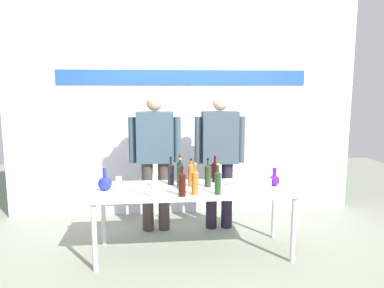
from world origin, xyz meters
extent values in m
plane|color=gray|center=(0.00, 0.00, 0.00)|extent=(10.00, 10.00, 0.00)
cube|color=white|center=(0.00, 1.35, 1.50)|extent=(4.84, 0.10, 3.00)
cube|color=#235098|center=(0.00, 1.29, 1.91)|extent=(3.39, 0.01, 0.20)
cube|color=white|center=(0.00, 0.00, 0.71)|extent=(2.10, 0.71, 0.04)
cylinder|color=silver|center=(-0.99, -0.31, 0.34)|extent=(0.05, 0.05, 0.69)
cylinder|color=silver|center=(0.99, -0.31, 0.34)|extent=(0.05, 0.05, 0.69)
cylinder|color=silver|center=(-0.99, 0.31, 0.34)|extent=(0.05, 0.05, 0.69)
cylinder|color=silver|center=(0.99, 0.31, 0.34)|extent=(0.05, 0.05, 0.69)
sphere|color=#222DA2|center=(-0.92, -0.01, 0.80)|extent=(0.14, 0.14, 0.14)
cylinder|color=#222DA2|center=(-0.92, -0.01, 0.92)|extent=(0.04, 0.04, 0.11)
sphere|color=#50168A|center=(0.87, -0.01, 0.79)|extent=(0.12, 0.12, 0.12)
cylinder|color=#50168A|center=(0.87, -0.01, 0.88)|extent=(0.04, 0.04, 0.09)
cylinder|color=#3E332E|center=(-0.50, 0.70, 0.44)|extent=(0.14, 0.14, 0.87)
cylinder|color=#3E332E|center=(-0.30, 0.70, 0.44)|extent=(0.14, 0.14, 0.87)
cube|color=#354956|center=(-0.40, 0.70, 1.18)|extent=(0.45, 0.22, 0.62)
cylinder|color=#354956|center=(-0.67, 0.70, 1.15)|extent=(0.09, 0.09, 0.56)
cylinder|color=#354956|center=(-0.13, 0.70, 1.15)|extent=(0.09, 0.09, 0.56)
sphere|color=tan|center=(-0.40, 0.70, 1.60)|extent=(0.20, 0.20, 0.20)
cylinder|color=#231A2C|center=(0.30, 0.70, 0.42)|extent=(0.14, 0.14, 0.85)
cylinder|color=#231A2C|center=(0.50, 0.70, 0.42)|extent=(0.14, 0.14, 0.85)
cube|color=#384652|center=(0.40, 0.70, 1.17)|extent=(0.44, 0.22, 0.64)
cylinder|color=#384652|center=(0.13, 0.70, 1.14)|extent=(0.09, 0.09, 0.58)
cylinder|color=#384652|center=(0.67, 0.70, 1.14)|extent=(0.09, 0.09, 0.58)
sphere|color=#E1AD8E|center=(0.40, 0.70, 1.60)|extent=(0.20, 0.20, 0.20)
cylinder|color=#C86922|center=(-0.01, -0.25, 0.84)|extent=(0.07, 0.07, 0.23)
cone|color=#C86922|center=(-0.01, -0.25, 0.97)|extent=(0.07, 0.07, 0.03)
cylinder|color=#C86922|center=(-0.01, -0.25, 0.99)|extent=(0.03, 0.03, 0.08)
cylinder|color=gold|center=(-0.01, -0.25, 1.04)|extent=(0.03, 0.03, 0.02)
cylinder|color=black|center=(-0.23, 0.16, 0.83)|extent=(0.07, 0.07, 0.21)
cone|color=black|center=(-0.23, 0.16, 0.95)|extent=(0.07, 0.07, 0.03)
cylinder|color=black|center=(-0.23, 0.16, 0.98)|extent=(0.02, 0.02, 0.08)
cylinder|color=black|center=(-0.23, 0.16, 1.03)|extent=(0.03, 0.03, 0.02)
cylinder|color=#D16624|center=(-0.02, 0.06, 0.84)|extent=(0.07, 0.07, 0.22)
cone|color=#D16624|center=(-0.02, 0.06, 0.96)|extent=(0.07, 0.07, 0.03)
cylinder|color=#D16624|center=(-0.02, 0.06, 0.98)|extent=(0.02, 0.02, 0.06)
cylinder|color=black|center=(-0.02, 0.06, 1.02)|extent=(0.03, 0.03, 0.02)
cylinder|color=#1B3E1F|center=(0.22, -0.26, 0.84)|extent=(0.06, 0.06, 0.21)
cone|color=#1B3E1F|center=(0.22, -0.26, 0.95)|extent=(0.06, 0.06, 0.03)
cylinder|color=#1B3E1F|center=(0.22, -0.26, 0.98)|extent=(0.03, 0.03, 0.08)
cylinder|color=gold|center=(0.22, -0.26, 1.03)|extent=(0.03, 0.03, 0.02)
cylinder|color=black|center=(-0.12, 0.29, 0.83)|extent=(0.07, 0.07, 0.21)
cone|color=black|center=(-0.12, 0.29, 0.95)|extent=(0.07, 0.07, 0.03)
cylinder|color=black|center=(-0.12, 0.29, 0.98)|extent=(0.03, 0.03, 0.09)
cylinder|color=red|center=(-0.12, 0.29, 1.03)|extent=(0.03, 0.03, 0.02)
cylinder|color=#36100B|center=(-0.14, -0.29, 0.84)|extent=(0.07, 0.07, 0.21)
cone|color=#36100B|center=(-0.14, -0.29, 0.96)|extent=(0.07, 0.07, 0.03)
cylinder|color=#36100B|center=(-0.14, -0.29, 0.98)|extent=(0.03, 0.03, 0.07)
cylinder|color=black|center=(-0.14, -0.29, 1.02)|extent=(0.03, 0.03, 0.02)
cylinder|color=black|center=(0.26, 0.22, 0.83)|extent=(0.07, 0.07, 0.21)
cone|color=black|center=(0.26, 0.22, 0.95)|extent=(0.07, 0.07, 0.03)
cylinder|color=black|center=(0.26, 0.22, 0.98)|extent=(0.02, 0.02, 0.09)
cylinder|color=#B5281C|center=(0.26, 0.22, 1.04)|extent=(0.03, 0.03, 0.02)
cylinder|color=black|center=(-0.14, 0.03, 0.84)|extent=(0.07, 0.07, 0.23)
cone|color=black|center=(-0.14, 0.03, 0.97)|extent=(0.07, 0.07, 0.03)
cylinder|color=black|center=(-0.14, 0.03, 0.99)|extent=(0.02, 0.02, 0.08)
cylinder|color=gold|center=(-0.14, 0.03, 1.04)|extent=(0.03, 0.03, 0.02)
cylinder|color=#21341A|center=(0.16, 0.03, 0.84)|extent=(0.07, 0.07, 0.22)
cone|color=#21341A|center=(0.16, 0.03, 0.96)|extent=(0.07, 0.07, 0.03)
cylinder|color=#21341A|center=(0.16, 0.03, 0.98)|extent=(0.02, 0.02, 0.07)
cylinder|color=black|center=(0.16, 0.03, 1.03)|extent=(0.03, 0.03, 0.02)
cylinder|color=white|center=(-0.52, -0.20, 0.73)|extent=(0.06, 0.06, 0.00)
cylinder|color=white|center=(-0.52, -0.20, 0.76)|extent=(0.01, 0.01, 0.06)
cylinder|color=white|center=(-0.52, -0.20, 0.83)|extent=(0.06, 0.06, 0.07)
cylinder|color=white|center=(-0.41, -0.30, 0.73)|extent=(0.06, 0.06, 0.00)
cylinder|color=white|center=(-0.41, -0.30, 0.76)|extent=(0.01, 0.01, 0.07)
cylinder|color=white|center=(-0.41, -0.30, 0.84)|extent=(0.07, 0.07, 0.08)
cylinder|color=white|center=(-0.77, -0.09, 0.73)|extent=(0.05, 0.05, 0.00)
cylinder|color=white|center=(-0.77, -0.09, 0.76)|extent=(0.01, 0.01, 0.07)
cylinder|color=white|center=(-0.77, -0.09, 0.84)|extent=(0.06, 0.06, 0.09)
cylinder|color=white|center=(-0.40, 0.08, 0.73)|extent=(0.06, 0.06, 0.00)
cylinder|color=white|center=(-0.40, 0.08, 0.76)|extent=(0.01, 0.01, 0.06)
cylinder|color=white|center=(-0.40, 0.08, 0.83)|extent=(0.06, 0.06, 0.07)
cylinder|color=white|center=(0.50, 0.05, 0.73)|extent=(0.06, 0.06, 0.00)
cylinder|color=white|center=(0.50, 0.05, 0.77)|extent=(0.01, 0.01, 0.08)
cylinder|color=white|center=(0.50, 0.05, 0.85)|extent=(0.06, 0.06, 0.08)
cylinder|color=white|center=(0.63, 0.05, 0.73)|extent=(0.06, 0.06, 0.00)
cylinder|color=white|center=(0.63, 0.05, 0.77)|extent=(0.01, 0.01, 0.07)
cylinder|color=white|center=(0.63, 0.05, 0.85)|extent=(0.06, 0.06, 0.09)
cylinder|color=white|center=(0.74, -0.23, 0.73)|extent=(0.06, 0.06, 0.00)
cylinder|color=white|center=(0.74, -0.23, 0.76)|extent=(0.01, 0.01, 0.06)
cylinder|color=white|center=(0.74, -0.23, 0.83)|extent=(0.06, 0.06, 0.08)
cylinder|color=white|center=(0.73, 0.11, 0.73)|extent=(0.06, 0.06, 0.00)
cylinder|color=white|center=(0.73, 0.11, 0.77)|extent=(0.01, 0.01, 0.08)
cylinder|color=white|center=(0.73, 0.11, 0.85)|extent=(0.07, 0.07, 0.07)
cylinder|color=white|center=(0.45, -0.02, 0.73)|extent=(0.06, 0.06, 0.00)
cylinder|color=white|center=(0.45, -0.02, 0.77)|extent=(0.01, 0.01, 0.08)
cylinder|color=white|center=(0.45, -0.02, 0.84)|extent=(0.07, 0.07, 0.07)
cylinder|color=white|center=(0.72, -0.07, 0.73)|extent=(0.06, 0.06, 0.00)
cylinder|color=white|center=(0.72, -0.07, 0.76)|extent=(0.01, 0.01, 0.06)
cylinder|color=white|center=(0.72, -0.07, 0.83)|extent=(0.07, 0.07, 0.08)
camera|label=1|loc=(-0.38, -3.69, 1.77)|focal=33.90mm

